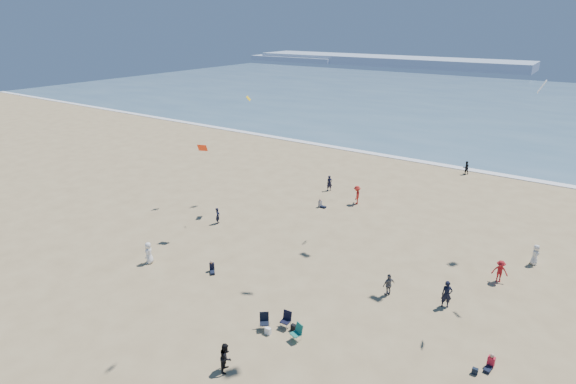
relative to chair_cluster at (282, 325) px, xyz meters
The scene contains 11 objects.
ocean 86.94m from the chair_cluster, 91.00° to the left, with size 220.00×100.00×0.06m, color #476B84.
surf_line 36.96m from the chair_cluster, 92.35° to the left, with size 220.00×1.20×0.08m, color white.
headland_far 173.22m from the chair_cluster, 110.80° to the left, with size 110.00×20.00×3.20m, color #7A8EA8.
headland_near 186.90m from the chair_cluster, 122.90° to the left, with size 40.00×14.00×2.00m, color #7A8EA8.
standing_flyers 7.08m from the chair_cluster, 67.83° to the left, with size 33.06×47.94×1.88m.
seated_group 0.73m from the chair_cluster, 40.78° to the left, with size 19.11×29.11×0.84m.
chair_cluster is the anchor object (origin of this frame).
white_tote 0.84m from the chair_cluster, 137.73° to the right, with size 0.35×0.20×0.40m, color white.
black_backpack 0.77m from the chair_cluster, 49.60° to the left, with size 0.30×0.22×0.38m, color black.
navy_bag 10.21m from the chair_cluster, 15.86° to the left, with size 0.28×0.18×0.34m, color black.
kites_aloft 17.77m from the chair_cluster, 30.23° to the left, with size 33.78×41.82×27.01m.
Camera 1 is at (13.53, -9.04, 16.49)m, focal length 28.00 mm.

